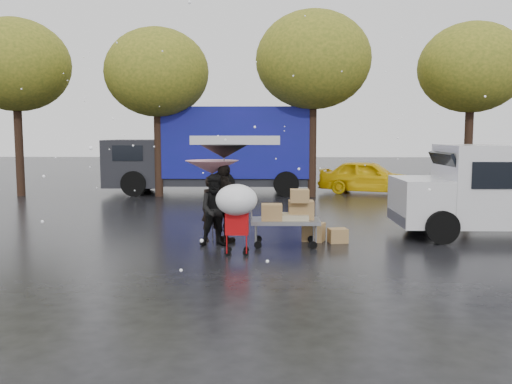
{
  "coord_description": "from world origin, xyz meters",
  "views": [
    {
      "loc": [
        0.81,
        -11.09,
        2.48
      ],
      "look_at": [
        0.53,
        1.0,
        1.16
      ],
      "focal_mm": 38.0,
      "sensor_mm": 36.0,
      "label": 1
    }
  ],
  "objects_px": {
    "shopping_cart": "(237,204)",
    "white_van": "(507,188)",
    "person_pink": "(212,208)",
    "person_black": "(224,204)",
    "yellow_taxi": "(368,177)",
    "vendor_cart": "(289,213)",
    "blue_truck": "(216,151)"
  },
  "relations": [
    {
      "from": "shopping_cart",
      "to": "white_van",
      "type": "distance_m",
      "value": 6.73
    },
    {
      "from": "white_van",
      "to": "blue_truck",
      "type": "distance_m",
      "value": 12.12
    },
    {
      "from": "white_van",
      "to": "yellow_taxi",
      "type": "relative_size",
      "value": 1.22
    },
    {
      "from": "person_black",
      "to": "yellow_taxi",
      "type": "height_order",
      "value": "person_black"
    },
    {
      "from": "white_van",
      "to": "blue_truck",
      "type": "bearing_deg",
      "value": 130.42
    },
    {
      "from": "person_black",
      "to": "blue_truck",
      "type": "bearing_deg",
      "value": -40.76
    },
    {
      "from": "person_pink",
      "to": "blue_truck",
      "type": "bearing_deg",
      "value": 67.05
    },
    {
      "from": "white_van",
      "to": "person_pink",
      "type": "bearing_deg",
      "value": -174.37
    },
    {
      "from": "person_pink",
      "to": "white_van",
      "type": "bearing_deg",
      "value": -22.24
    },
    {
      "from": "person_pink",
      "to": "shopping_cart",
      "type": "bearing_deg",
      "value": -95.17
    },
    {
      "from": "vendor_cart",
      "to": "shopping_cart",
      "type": "xyz_separation_m",
      "value": [
        -1.1,
        -1.01,
        0.34
      ]
    },
    {
      "from": "shopping_cart",
      "to": "yellow_taxi",
      "type": "bearing_deg",
      "value": 67.61
    },
    {
      "from": "white_van",
      "to": "yellow_taxi",
      "type": "distance_m",
      "value": 9.45
    },
    {
      "from": "person_black",
      "to": "yellow_taxi",
      "type": "relative_size",
      "value": 0.44
    },
    {
      "from": "person_pink",
      "to": "blue_truck",
      "type": "relative_size",
      "value": 0.18
    },
    {
      "from": "person_black",
      "to": "yellow_taxi",
      "type": "bearing_deg",
      "value": -73.8
    },
    {
      "from": "person_black",
      "to": "person_pink",
      "type": "bearing_deg",
      "value": 4.91
    },
    {
      "from": "yellow_taxi",
      "to": "white_van",
      "type": "bearing_deg",
      "value": -151.04
    },
    {
      "from": "vendor_cart",
      "to": "white_van",
      "type": "bearing_deg",
      "value": 13.26
    },
    {
      "from": "vendor_cart",
      "to": "person_black",
      "type": "bearing_deg",
      "value": 167.69
    },
    {
      "from": "person_black",
      "to": "yellow_taxi",
      "type": "distance_m",
      "value": 11.44
    },
    {
      "from": "person_black",
      "to": "white_van",
      "type": "bearing_deg",
      "value": -129.42
    },
    {
      "from": "person_pink",
      "to": "vendor_cart",
      "type": "bearing_deg",
      "value": -45.23
    },
    {
      "from": "person_pink",
      "to": "vendor_cart",
      "type": "distance_m",
      "value": 1.83
    },
    {
      "from": "shopping_cart",
      "to": "white_van",
      "type": "relative_size",
      "value": 0.3
    },
    {
      "from": "shopping_cart",
      "to": "white_van",
      "type": "bearing_deg",
      "value": 19.48
    },
    {
      "from": "person_black",
      "to": "white_van",
      "type": "relative_size",
      "value": 0.36
    },
    {
      "from": "white_van",
      "to": "vendor_cart",
      "type": "bearing_deg",
      "value": -166.74
    },
    {
      "from": "white_van",
      "to": "blue_truck",
      "type": "height_order",
      "value": "blue_truck"
    },
    {
      "from": "white_van",
      "to": "yellow_taxi",
      "type": "height_order",
      "value": "white_van"
    },
    {
      "from": "shopping_cart",
      "to": "yellow_taxi",
      "type": "relative_size",
      "value": 0.36
    },
    {
      "from": "vendor_cart",
      "to": "yellow_taxi",
      "type": "height_order",
      "value": "yellow_taxi"
    }
  ]
}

